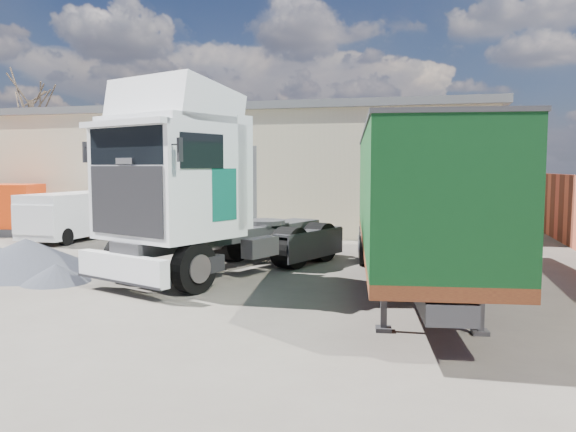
% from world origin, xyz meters
% --- Properties ---
extents(ground, '(120.00, 120.00, 0.00)m').
position_xyz_m(ground, '(0.00, 0.00, 0.00)').
color(ground, '#2A2722').
rests_on(ground, ground).
extents(warehouse, '(30.60, 12.60, 5.42)m').
position_xyz_m(warehouse, '(-6.00, 16.00, 2.66)').
color(warehouse, beige).
rests_on(warehouse, ground).
extents(bare_tree, '(4.00, 4.00, 9.60)m').
position_xyz_m(bare_tree, '(-18.00, 20.00, 7.92)').
color(bare_tree, '#382B21').
rests_on(bare_tree, ground).
extents(tractor_unit, '(5.15, 7.51, 4.80)m').
position_xyz_m(tractor_unit, '(0.95, 1.84, 2.02)').
color(tractor_unit, black).
rests_on(tractor_unit, ground).
extents(box_trailer, '(3.59, 10.87, 3.55)m').
position_xyz_m(box_trailer, '(6.14, 1.87, 2.16)').
color(box_trailer, '#2D2D30').
rests_on(box_trailer, ground).
extents(panel_van, '(2.07, 4.49, 1.79)m').
position_xyz_m(panel_van, '(-6.63, 7.54, 0.93)').
color(panel_van, black).
rests_on(panel_van, ground).
extents(gravel_heap, '(5.06, 4.48, 0.90)m').
position_xyz_m(gravel_heap, '(-3.84, 1.50, 0.42)').
color(gravel_heap, black).
rests_on(gravel_heap, ground).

